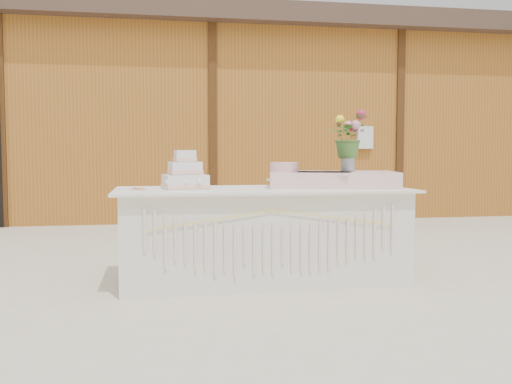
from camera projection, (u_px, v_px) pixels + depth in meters
ground at (262, 280)px, 4.75m from camera, size 80.00×80.00×0.00m
barn at (201, 119)px, 10.52m from camera, size 12.60×4.60×3.30m
cake_table at (262, 235)px, 4.72m from camera, size 2.40×1.00×0.77m
wedding_cake at (185, 176)px, 4.67m from camera, size 0.39×0.39×0.31m
pink_cake_stand at (284, 174)px, 4.76m from camera, size 0.30×0.30×0.22m
satin_runner at (332, 179)px, 4.87m from camera, size 1.17×0.82×0.13m
flower_vase at (348, 162)px, 4.90m from camera, size 0.12×0.12×0.16m
bouquet at (348, 131)px, 4.88m from camera, size 0.44×0.42×0.37m
loose_flowers at (140, 188)px, 4.62m from camera, size 0.23×0.38×0.02m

